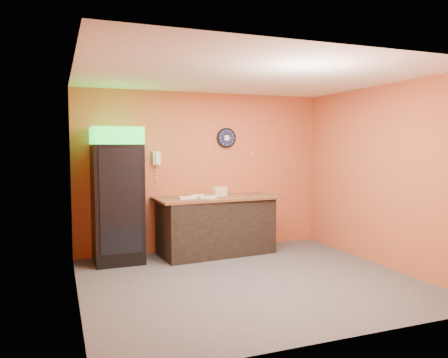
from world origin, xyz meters
name	(u,v)px	position (x,y,z in m)	size (l,w,h in m)	color
floor	(249,280)	(0.00, 0.00, 0.00)	(4.50, 4.50, 0.00)	#47474C
back_wall	(203,172)	(0.00, 2.00, 1.40)	(4.50, 0.02, 2.80)	#CA5339
left_wall	(76,186)	(-2.25, 0.00, 1.40)	(0.02, 4.00, 2.80)	#CA5339
right_wall	(382,176)	(2.25, 0.00, 1.40)	(0.02, 4.00, 2.80)	#CA5339
ceiling	(250,76)	(0.00, 0.00, 2.80)	(4.50, 4.00, 0.02)	white
beverage_cooler	(118,197)	(-1.57, 1.60, 1.05)	(0.77, 0.78, 2.16)	black
prep_counter	(216,226)	(0.08, 1.58, 0.48)	(1.91, 0.85, 0.95)	black
wall_clock	(226,138)	(0.43, 1.97, 2.01)	(0.36, 0.06, 0.36)	black
wall_phone	(156,158)	(-0.86, 1.95, 1.65)	(0.13, 0.11, 0.23)	white
butcher_paper	(216,198)	(0.08, 1.58, 0.97)	(2.07, 0.91, 0.04)	brown
sub_roll_stack	(220,192)	(0.16, 1.59, 1.07)	(0.27, 0.17, 0.16)	beige
wrapped_sandwich_left	(187,198)	(-0.47, 1.42, 1.01)	(0.30, 0.12, 0.04)	white
wrapped_sandwich_mid	(208,197)	(-0.13, 1.37, 1.01)	(0.27, 0.11, 0.04)	white
wrapped_sandwich_right	(197,196)	(-0.22, 1.68, 1.01)	(0.25, 0.10, 0.04)	white
kitchen_tool	(216,194)	(0.14, 1.71, 1.03)	(0.07, 0.07, 0.07)	silver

